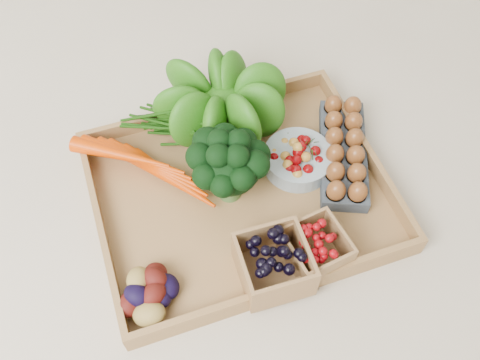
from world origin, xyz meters
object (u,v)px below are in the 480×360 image
object	(u,v)px
broccoli	(229,176)
egg_carton	(343,154)
tray	(240,195)
cherry_bowl	(298,160)

from	to	relation	value
broccoli	egg_carton	bearing A→B (deg)	1.07
tray	broccoli	bearing A→B (deg)	160.22
broccoli	cherry_bowl	world-z (taller)	broccoli
tray	cherry_bowl	bearing A→B (deg)	11.15
tray	cherry_bowl	distance (m)	0.14
cherry_bowl	egg_carton	size ratio (longest dim) A/B	0.54
tray	egg_carton	xyz separation A→B (m)	(0.22, 0.01, 0.02)
egg_carton	cherry_bowl	bearing A→B (deg)	-165.54
broccoli	egg_carton	xyz separation A→B (m)	(0.24, 0.00, -0.04)
broccoli	egg_carton	world-z (taller)	broccoli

